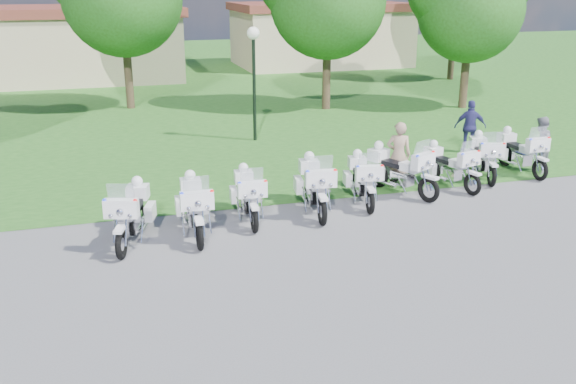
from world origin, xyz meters
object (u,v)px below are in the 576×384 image
object	(u,v)px
motorcycle_5	(399,169)
bystander_b	(540,144)
motorcycle_8	(520,151)
lamp_post	(254,55)
motorcycle_1	(194,206)
bystander_c	(470,127)
motorcycle_6	(449,165)
motorcycle_4	(362,178)
motorcycle_0	(131,213)
bystander_a	(398,155)
motorcycle_2	(248,194)
motorcycle_7	(484,156)
motorcycle_3	(314,185)

from	to	relation	value
motorcycle_5	bystander_b	world-z (taller)	bystander_b
motorcycle_8	lamp_post	bearing A→B (deg)	-44.00
motorcycle_1	bystander_c	world-z (taller)	bystander_c
motorcycle_6	motorcycle_4	bearing A→B (deg)	-3.46
motorcycle_0	bystander_c	xyz separation A→B (m)	(11.35, 4.67, 0.22)
bystander_c	motorcycle_5	bearing A→B (deg)	61.59
motorcycle_6	bystander_a	distance (m)	1.49
lamp_post	motorcycle_1	bearing A→B (deg)	-112.50
motorcycle_2	lamp_post	bearing A→B (deg)	-100.53
motorcycle_5	motorcycle_7	bearing A→B (deg)	168.13
bystander_b	bystander_c	world-z (taller)	bystander_c
bystander_b	bystander_c	bearing A→B (deg)	-106.61
lamp_post	bystander_b	bearing A→B (deg)	-40.74
motorcycle_7	motorcycle_0	bearing A→B (deg)	28.76
motorcycle_5	motorcycle_0	bearing A→B (deg)	-13.59
motorcycle_1	motorcycle_2	distance (m)	1.50
motorcycle_2	motorcycle_5	bearing A→B (deg)	-165.71
motorcycle_5	motorcycle_7	xyz separation A→B (m)	(3.06, 0.69, -0.04)
motorcycle_2	lamp_post	distance (m)	8.42
motorcycle_1	motorcycle_5	xyz separation A→B (m)	(5.76, 1.33, 0.01)
motorcycle_0	motorcycle_8	size ratio (longest dim) A/B	0.99
motorcycle_5	bystander_c	world-z (taller)	bystander_c
motorcycle_2	motorcycle_6	size ratio (longest dim) A/B	1.03
motorcycle_0	bystander_b	distance (m)	12.35
bystander_b	bystander_c	size ratio (longest dim) A/B	0.95
motorcycle_2	motorcycle_3	bearing A→B (deg)	-172.36
motorcycle_3	motorcycle_8	xyz separation A→B (m)	(7.07, 1.51, -0.04)
motorcycle_0	motorcycle_5	bearing A→B (deg)	-152.23
motorcycle_3	motorcycle_7	distance (m)	5.87
motorcycle_0	motorcycle_1	distance (m)	1.41
motorcycle_2	motorcycle_7	bearing A→B (deg)	-164.55
motorcycle_3	lamp_post	size ratio (longest dim) A/B	0.61
motorcycle_8	motorcycle_2	bearing A→B (deg)	8.96
motorcycle_3	motorcycle_4	world-z (taller)	motorcycle_3
motorcycle_2	bystander_c	distance (m)	9.47
motorcycle_3	bystander_c	size ratio (longest dim) A/B	1.38
motorcycle_2	bystander_b	world-z (taller)	bystander_b
bystander_c	motorcycle_7	bearing A→B (deg)	89.99
motorcycle_6	motorcycle_7	xyz separation A→B (m)	(1.44, 0.54, 0.02)
bystander_c	motorcycle_2	bearing A→B (deg)	48.80
motorcycle_0	lamp_post	distance (m)	10.01
bystander_a	bystander_c	bearing A→B (deg)	-122.89
lamp_post	bystander_c	size ratio (longest dim) A/B	2.28
motorcycle_5	motorcycle_2	bearing A→B (deg)	-14.67
motorcycle_8	lamp_post	world-z (taller)	lamp_post
motorcycle_2	motorcycle_5	world-z (taller)	motorcycle_5
motorcycle_4	motorcycle_0	bearing A→B (deg)	20.13
motorcycle_8	bystander_b	distance (m)	0.62
motorcycle_5	bystander_b	size ratio (longest dim) A/B	1.35
motorcycle_8	lamp_post	distance (m)	9.44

